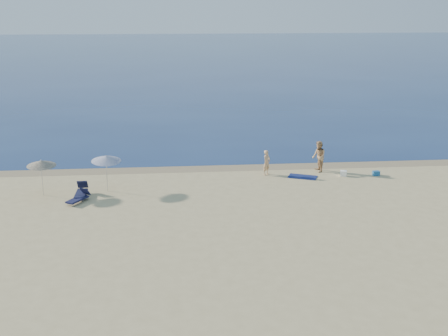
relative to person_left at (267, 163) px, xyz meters
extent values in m
cube|color=#0D214F|center=(-1.53, 82.32, -0.77)|extent=(240.00, 160.00, 0.01)
cube|color=#847254|center=(-1.53, 1.72, -0.77)|extent=(240.00, 1.60, 0.00)
imported|color=tan|center=(0.00, 0.00, 0.00)|extent=(0.66, 0.67, 1.55)
imported|color=tan|center=(3.34, 0.38, 0.20)|extent=(0.81, 1.00, 1.94)
cube|color=#0F194C|center=(2.11, -0.67, -0.76)|extent=(1.93, 1.54, 0.03)
cube|color=white|center=(4.64, -0.68, -0.61)|extent=(0.47, 0.43, 0.33)
cube|color=#1C5C99|center=(6.67, -0.75, -0.63)|extent=(0.44, 0.34, 0.28)
cylinder|color=silver|center=(-9.40, -2.35, 0.14)|extent=(0.10, 0.22, 1.93)
cone|color=white|center=(-9.40, -2.17, 1.10)|extent=(2.11, 2.12, 0.45)
sphere|color=silver|center=(-9.40, -2.17, 1.26)|extent=(0.06, 0.06, 0.06)
cylinder|color=silver|center=(-12.83, -2.77, 0.12)|extent=(0.09, 0.18, 1.88)
cone|color=#BFB69E|center=(-12.83, -2.63, 1.05)|extent=(2.01, 2.02, 0.41)
sphere|color=silver|center=(-12.83, -2.63, 1.22)|extent=(0.06, 0.06, 0.06)
cube|color=#131736|center=(-10.73, -3.28, -0.55)|extent=(0.58, 1.54, 0.10)
cube|color=#131736|center=(-10.74, -2.52, -0.26)|extent=(0.56, 0.38, 0.49)
cylinder|color=#A5A5AD|center=(-10.50, -3.28, -0.66)|extent=(0.03, 0.03, 0.22)
cube|color=#151739|center=(-10.80, -4.10, -0.58)|extent=(1.12, 1.38, 0.09)
cube|color=#151739|center=(-10.45, -3.54, -0.33)|extent=(0.58, 0.53, 0.43)
cylinder|color=#A5A5AD|center=(-10.63, -4.20, -0.68)|extent=(0.03, 0.03, 0.19)
camera|label=1|loc=(-5.58, -32.63, 9.42)|focal=45.00mm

